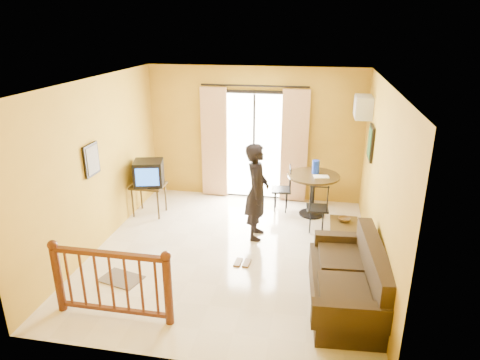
% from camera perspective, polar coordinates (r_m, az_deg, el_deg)
% --- Properties ---
extents(ground, '(5.00, 5.00, 0.00)m').
position_cam_1_polar(ground, '(7.25, -1.22, -9.57)').
color(ground, beige).
rests_on(ground, ground).
extents(room_shell, '(5.00, 5.00, 5.00)m').
position_cam_1_polar(room_shell, '(6.57, -1.33, 3.43)').
color(room_shell, white).
rests_on(room_shell, ground).
extents(balcony_door, '(2.25, 0.14, 2.46)m').
position_cam_1_polar(balcony_door, '(9.01, 1.87, 4.68)').
color(balcony_door, black).
rests_on(balcony_door, ground).
extents(tv_table, '(0.63, 0.52, 0.62)m').
position_cam_1_polar(tv_table, '(8.59, -12.10, -1.08)').
color(tv_table, black).
rests_on(tv_table, ground).
extents(television, '(0.65, 0.61, 0.49)m').
position_cam_1_polar(television, '(8.46, -12.07, 0.93)').
color(television, black).
rests_on(television, tv_table).
extents(picture_left, '(0.05, 0.42, 0.52)m').
position_cam_1_polar(picture_left, '(7.21, -19.18, 2.56)').
color(picture_left, black).
rests_on(picture_left, room_shell).
extents(dining_table, '(1.01, 1.01, 0.84)m').
position_cam_1_polar(dining_table, '(8.44, 9.73, -0.42)').
color(dining_table, black).
rests_on(dining_table, ground).
extents(water_jug, '(0.14, 0.14, 0.26)m').
position_cam_1_polar(water_jug, '(8.44, 10.07, 1.73)').
color(water_jug, '#1330B6').
rests_on(water_jug, dining_table).
extents(serving_tray, '(0.31, 0.23, 0.02)m').
position_cam_1_polar(serving_tray, '(8.28, 10.78, 0.44)').
color(serving_tray, white).
rests_on(serving_tray, dining_table).
extents(dining_chairs, '(1.17, 1.24, 0.95)m').
position_cam_1_polar(dining_chairs, '(8.42, 7.63, -5.30)').
color(dining_chairs, black).
rests_on(dining_chairs, ground).
extents(air_conditioner, '(0.31, 0.60, 0.40)m').
position_cam_1_polar(air_conditioner, '(8.27, 16.08, 9.35)').
color(air_conditioner, silver).
rests_on(air_conditioner, room_shell).
extents(botanical_print, '(0.05, 0.50, 0.60)m').
position_cam_1_polar(botanical_print, '(7.76, 17.02, 4.77)').
color(botanical_print, black).
rests_on(botanical_print, room_shell).
extents(coffee_table, '(0.47, 0.85, 0.38)m').
position_cam_1_polar(coffee_table, '(7.52, 13.70, -6.84)').
color(coffee_table, black).
rests_on(coffee_table, ground).
extents(bowl, '(0.22, 0.22, 0.07)m').
position_cam_1_polar(bowl, '(7.62, 13.74, -5.12)').
color(bowl, brown).
rests_on(bowl, coffee_table).
extents(sofa, '(1.01, 1.97, 0.91)m').
position_cam_1_polar(sofa, '(6.04, 14.52, -13.18)').
color(sofa, black).
rests_on(sofa, ground).
extents(standing_person, '(0.43, 0.64, 1.72)m').
position_cam_1_polar(standing_person, '(7.39, 2.26, -1.57)').
color(standing_person, black).
rests_on(standing_person, ground).
extents(stair_balustrade, '(1.63, 0.13, 1.04)m').
position_cam_1_polar(stair_balustrade, '(5.77, -16.81, -12.50)').
color(stair_balustrade, '#471E0F').
rests_on(stair_balustrade, ground).
extents(doormat, '(0.68, 0.53, 0.02)m').
position_cam_1_polar(doormat, '(6.78, -15.54, -12.57)').
color(doormat, '#5B5248').
rests_on(doormat, ground).
extents(sandals, '(0.26, 0.26, 0.03)m').
position_cam_1_polar(sandals, '(6.92, 0.33, -10.97)').
color(sandals, brown).
rests_on(sandals, ground).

